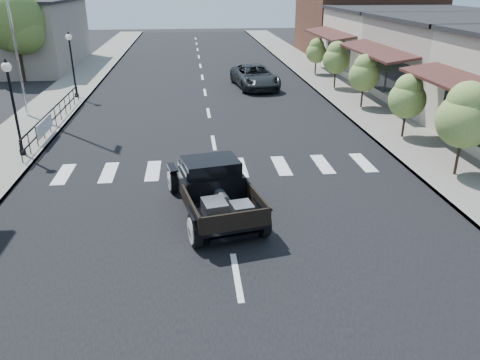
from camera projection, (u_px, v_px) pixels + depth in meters
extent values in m
plane|color=black|center=(227.00, 218.00, 13.81)|extent=(120.00, 120.00, 0.00)
cube|color=black|center=(206.00, 100.00, 27.52)|extent=(14.00, 80.00, 0.02)
cube|color=gray|center=(57.00, 103.00, 26.67)|extent=(3.00, 80.00, 0.15)
cube|color=gray|center=(346.00, 95.00, 28.33)|extent=(3.00, 80.00, 0.15)
cube|color=gray|center=(9.00, 35.00, 36.97)|extent=(10.00, 12.00, 5.00)
cube|color=#A19487|center=(473.00, 62.00, 26.29)|extent=(10.00, 9.00, 4.50)
cube|color=beige|center=(405.00, 43.00, 34.52)|extent=(10.00, 9.00, 4.50)
cube|color=brown|center=(365.00, 16.00, 43.22)|extent=(11.00, 10.00, 7.00)
imported|color=black|center=(255.00, 77.00, 30.40)|extent=(2.99, 5.46, 1.45)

